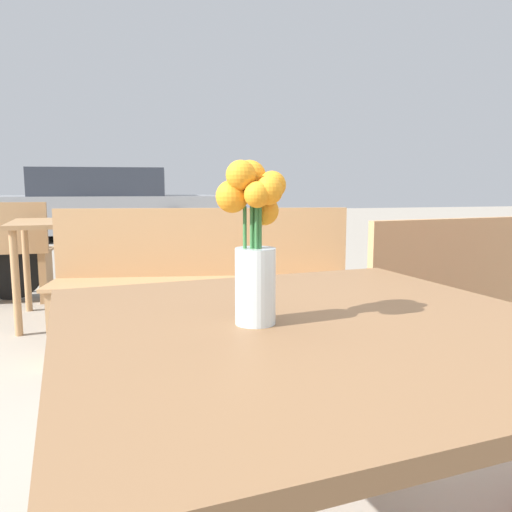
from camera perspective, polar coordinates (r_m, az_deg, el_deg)
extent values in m
cube|color=brown|center=(1.01, 6.47, -8.01)|extent=(1.08, 1.09, 0.03)
cylinder|color=brown|center=(1.44, -19.04, -18.52)|extent=(0.05, 0.05, 0.68)
cylinder|color=brown|center=(1.69, 12.71, -14.22)|extent=(0.05, 0.05, 0.68)
cylinder|color=silver|center=(0.95, 0.00, -3.51)|extent=(0.08, 0.08, 0.15)
cylinder|color=silver|center=(0.96, 0.00, -5.24)|extent=(0.07, 0.07, 0.08)
cylinder|color=#337038|center=(0.95, 0.51, -0.13)|extent=(0.01, 0.01, 0.24)
sphere|color=orange|center=(0.94, 1.87, 8.11)|extent=(0.05, 0.05, 0.05)
cylinder|color=#337038|center=(0.96, 0.40, -1.52)|extent=(0.01, 0.01, 0.19)
sphere|color=orange|center=(0.97, 0.94, 5.20)|extent=(0.06, 0.06, 0.06)
cylinder|color=#337038|center=(0.95, -0.21, 0.25)|extent=(0.01, 0.01, 0.25)
sphere|color=orange|center=(0.96, -0.76, 9.01)|extent=(0.06, 0.06, 0.06)
cylinder|color=#337038|center=(0.94, -1.28, -0.88)|extent=(0.01, 0.01, 0.22)
sphere|color=orange|center=(0.93, -2.75, 6.82)|extent=(0.06, 0.06, 0.06)
cylinder|color=#337038|center=(0.94, -0.49, 0.31)|extent=(0.01, 0.01, 0.26)
sphere|color=orange|center=(0.92, -1.75, 9.23)|extent=(0.05, 0.05, 0.05)
cylinder|color=#337038|center=(0.93, 0.04, -0.72)|extent=(0.01, 0.01, 0.22)
sphere|color=orange|center=(0.90, 0.14, 7.02)|extent=(0.05, 0.05, 0.05)
cylinder|color=#337038|center=(0.94, 0.36, -0.51)|extent=(0.01, 0.01, 0.23)
sphere|color=orange|center=(0.91, 1.44, 7.48)|extent=(0.05, 0.05, 0.05)
cube|color=tan|center=(2.16, 11.35, -12.78)|extent=(0.10, 0.33, 0.43)
cube|color=tan|center=(2.83, -5.98, -3.00)|extent=(1.74, 0.65, 0.02)
cube|color=tan|center=(2.95, -6.00, 1.59)|extent=(1.69, 0.33, 0.40)
cube|color=tan|center=(2.97, 9.65, -6.96)|extent=(0.11, 0.33, 0.43)
cube|color=tan|center=(3.00, -21.37, -7.30)|extent=(0.11, 0.33, 0.43)
cube|color=tan|center=(4.66, -22.86, -2.08)|extent=(0.07, 0.33, 0.43)
cube|color=tan|center=(3.88, -19.81, 3.63)|extent=(0.95, 0.88, 0.03)
cylinder|color=tan|center=(3.60, -25.75, -2.84)|extent=(0.05, 0.05, 0.70)
cylinder|color=tan|center=(3.60, -13.38, -2.28)|extent=(0.05, 0.05, 0.70)
cylinder|color=tan|center=(4.29, -24.74, -1.17)|extent=(0.05, 0.05, 0.70)
cylinder|color=tan|center=(4.28, -14.36, -0.70)|extent=(0.05, 0.05, 0.70)
cylinder|color=black|center=(4.79, -26.53, -0.62)|extent=(0.64, 0.25, 0.66)
cube|color=gray|center=(9.86, -17.06, 4.67)|extent=(4.34, 2.11, 0.67)
cube|color=#2D333D|center=(9.85, -17.20, 8.06)|extent=(2.44, 1.80, 0.50)
cylinder|color=black|center=(10.62, -9.48, 4.18)|extent=(0.61, 0.23, 0.60)
cylinder|color=black|center=(8.97, -9.38, 3.51)|extent=(0.61, 0.23, 0.60)
cylinder|color=black|center=(10.92, -23.29, 3.74)|extent=(0.61, 0.23, 0.60)
cylinder|color=black|center=(9.32, -25.61, 3.00)|extent=(0.61, 0.23, 0.60)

